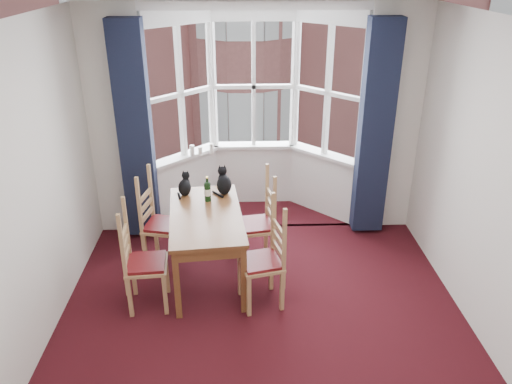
{
  "coord_description": "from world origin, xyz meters",
  "views": [
    {
      "loc": [
        -0.21,
        -3.56,
        3.22
      ],
      "look_at": [
        -0.04,
        1.05,
        1.05
      ],
      "focal_mm": 35.0,
      "sensor_mm": 36.0,
      "label": 1
    }
  ],
  "objects_px": {
    "wine_bottle": "(208,190)",
    "chair_right_near": "(269,261)",
    "chair_right_far": "(263,225)",
    "candle_extra": "(212,149)",
    "cat_right": "(224,183)",
    "candle_short": "(200,151)",
    "candle_tall": "(192,150)",
    "cat_left": "(185,186)",
    "dining_table": "(206,222)",
    "chair_left_near": "(137,265)",
    "chair_left_far": "(155,225)"
  },
  "relations": [
    {
      "from": "wine_bottle",
      "to": "chair_right_near",
      "type": "bearing_deg",
      "value": -49.66
    },
    {
      "from": "chair_right_near",
      "to": "chair_right_far",
      "type": "relative_size",
      "value": 1.0
    },
    {
      "from": "chair_right_near",
      "to": "candle_extra",
      "type": "bearing_deg",
      "value": 107.86
    },
    {
      "from": "chair_right_near",
      "to": "cat_right",
      "type": "bearing_deg",
      "value": 116.04
    },
    {
      "from": "chair_right_far",
      "to": "candle_short",
      "type": "distance_m",
      "value": 1.52
    },
    {
      "from": "wine_bottle",
      "to": "candle_tall",
      "type": "height_order",
      "value": "wine_bottle"
    },
    {
      "from": "cat_left",
      "to": "candle_tall",
      "type": "height_order",
      "value": "cat_left"
    },
    {
      "from": "chair_right_far",
      "to": "candle_tall",
      "type": "height_order",
      "value": "candle_tall"
    },
    {
      "from": "candle_extra",
      "to": "wine_bottle",
      "type": "bearing_deg",
      "value": -89.57
    },
    {
      "from": "dining_table",
      "to": "candle_tall",
      "type": "bearing_deg",
      "value": 99.47
    },
    {
      "from": "chair_right_near",
      "to": "cat_left",
      "type": "height_order",
      "value": "cat_left"
    },
    {
      "from": "dining_table",
      "to": "cat_left",
      "type": "distance_m",
      "value": 0.58
    },
    {
      "from": "chair_left_near",
      "to": "candle_short",
      "type": "distance_m",
      "value": 2.12
    },
    {
      "from": "chair_right_near",
      "to": "dining_table",
      "type": "bearing_deg",
      "value": 145.59
    },
    {
      "from": "cat_left",
      "to": "dining_table",
      "type": "bearing_deg",
      "value": -61.82
    },
    {
      "from": "chair_left_near",
      "to": "chair_left_far",
      "type": "xyz_separation_m",
      "value": [
        0.06,
        0.81,
        0.0
      ]
    },
    {
      "from": "chair_left_near",
      "to": "cat_left",
      "type": "height_order",
      "value": "cat_left"
    },
    {
      "from": "chair_right_far",
      "to": "candle_extra",
      "type": "height_order",
      "value": "candle_extra"
    },
    {
      "from": "wine_bottle",
      "to": "chair_left_far",
      "type": "bearing_deg",
      "value": 176.44
    },
    {
      "from": "chair_left_near",
      "to": "candle_extra",
      "type": "xyz_separation_m",
      "value": [
        0.66,
        2.03,
        0.47
      ]
    },
    {
      "from": "chair_left_far",
      "to": "candle_short",
      "type": "xyz_separation_m",
      "value": [
        0.45,
        1.2,
        0.45
      ]
    },
    {
      "from": "chair_left_near",
      "to": "cat_left",
      "type": "xyz_separation_m",
      "value": [
        0.41,
        0.94,
        0.42
      ]
    },
    {
      "from": "cat_right",
      "to": "candle_short",
      "type": "bearing_deg",
      "value": 107.8
    },
    {
      "from": "chair_left_near",
      "to": "candle_extra",
      "type": "height_order",
      "value": "candle_extra"
    },
    {
      "from": "candle_short",
      "to": "cat_left",
      "type": "bearing_deg",
      "value": -95.62
    },
    {
      "from": "dining_table",
      "to": "candle_extra",
      "type": "xyz_separation_m",
      "value": [
        -0.0,
        1.56,
        0.25
      ]
    },
    {
      "from": "chair_left_near",
      "to": "chair_right_near",
      "type": "distance_m",
      "value": 1.31
    },
    {
      "from": "wine_bottle",
      "to": "candle_extra",
      "type": "bearing_deg",
      "value": 90.43
    },
    {
      "from": "cat_right",
      "to": "chair_right_far",
      "type": "bearing_deg",
      "value": -24.48
    },
    {
      "from": "chair_left_near",
      "to": "chair_right_near",
      "type": "xyz_separation_m",
      "value": [
        1.31,
        0.02,
        0.0
      ]
    },
    {
      "from": "chair_left_near",
      "to": "candle_tall",
      "type": "xyz_separation_m",
      "value": [
        0.41,
        1.98,
        0.47
      ]
    },
    {
      "from": "chair_right_near",
      "to": "wine_bottle",
      "type": "xyz_separation_m",
      "value": [
        -0.64,
        0.75,
        0.44
      ]
    },
    {
      "from": "cat_right",
      "to": "candle_extra",
      "type": "xyz_separation_m",
      "value": [
        -0.18,
        1.06,
        0.02
      ]
    },
    {
      "from": "chair_right_far",
      "to": "wine_bottle",
      "type": "bearing_deg",
      "value": 179.99
    },
    {
      "from": "dining_table",
      "to": "chair_right_near",
      "type": "bearing_deg",
      "value": -34.41
    },
    {
      "from": "dining_table",
      "to": "chair_right_near",
      "type": "xyz_separation_m",
      "value": [
        0.65,
        -0.44,
        -0.22
      ]
    },
    {
      "from": "chair_right_far",
      "to": "cat_left",
      "type": "height_order",
      "value": "cat_left"
    },
    {
      "from": "chair_left_near",
      "to": "cat_right",
      "type": "xyz_separation_m",
      "value": [
        0.85,
        0.97,
        0.44
      ]
    },
    {
      "from": "dining_table",
      "to": "cat_right",
      "type": "relative_size",
      "value": 4.51
    },
    {
      "from": "candle_short",
      "to": "chair_left_near",
      "type": "bearing_deg",
      "value": -104.31
    },
    {
      "from": "chair_right_near",
      "to": "cat_right",
      "type": "xyz_separation_m",
      "value": [
        -0.46,
        0.95,
        0.44
      ]
    },
    {
      "from": "chair_right_near",
      "to": "candle_extra",
      "type": "relative_size",
      "value": 6.68
    },
    {
      "from": "wine_bottle",
      "to": "candle_short",
      "type": "bearing_deg",
      "value": 97.34
    },
    {
      "from": "chair_left_near",
      "to": "cat_left",
      "type": "bearing_deg",
      "value": 66.56
    },
    {
      "from": "candle_extra",
      "to": "cat_left",
      "type": "bearing_deg",
      "value": -103.19
    },
    {
      "from": "cat_right",
      "to": "chair_left_near",
      "type": "bearing_deg",
      "value": -131.2
    },
    {
      "from": "chair_left_far",
      "to": "candle_short",
      "type": "distance_m",
      "value": 1.36
    },
    {
      "from": "candle_tall",
      "to": "cat_left",
      "type": "bearing_deg",
      "value": -90.15
    },
    {
      "from": "wine_bottle",
      "to": "candle_short",
      "type": "height_order",
      "value": "wine_bottle"
    },
    {
      "from": "candle_tall",
      "to": "candle_extra",
      "type": "bearing_deg",
      "value": 11.2
    }
  ]
}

